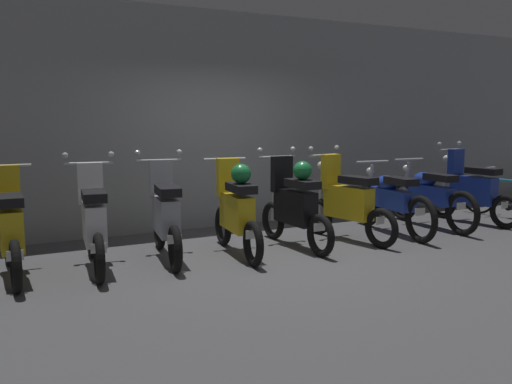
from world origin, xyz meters
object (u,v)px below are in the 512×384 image
(motorbike_slot_6, at_px, (346,203))
(motorbike_slot_8, at_px, (430,196))
(motorbike_slot_2, at_px, (94,222))
(motorbike_slot_7, at_px, (392,200))
(motorbike_slot_9, at_px, (471,190))
(motorbike_slot_3, at_px, (166,216))
(motorbike_slot_4, at_px, (236,209))
(motorbike_slot_1, at_px, (10,229))
(bicycle, at_px, (507,197))
(motorbike_slot_5, at_px, (294,204))

(motorbike_slot_6, distance_m, motorbike_slot_8, 1.71)
(motorbike_slot_2, distance_m, motorbike_slot_7, 4.24)
(motorbike_slot_2, xyz_separation_m, motorbike_slot_9, (5.93, -0.03, 0.00))
(motorbike_slot_3, bearing_deg, motorbike_slot_4, -12.78)
(motorbike_slot_1, height_order, motorbike_slot_4, same)
(motorbike_slot_2, bearing_deg, motorbike_slot_6, -2.38)
(motorbike_slot_6, distance_m, bicycle, 3.45)
(motorbike_slot_3, distance_m, motorbike_slot_5, 1.70)
(motorbike_slot_5, height_order, motorbike_slot_6, same)
(motorbike_slot_9, bearing_deg, motorbike_slot_6, -177.55)
(motorbike_slot_6, height_order, motorbike_slot_7, motorbike_slot_6)
(motorbike_slot_5, bearing_deg, motorbike_slot_2, 176.75)
(motorbike_slot_2, distance_m, motorbike_slot_8, 5.09)
(motorbike_slot_9, bearing_deg, motorbike_slot_4, -178.34)
(motorbike_slot_6, bearing_deg, motorbike_slot_7, 3.82)
(motorbike_slot_3, bearing_deg, motorbike_slot_1, 178.91)
(motorbike_slot_5, height_order, motorbike_slot_7, motorbike_slot_5)
(motorbike_slot_6, height_order, motorbike_slot_8, motorbike_slot_6)
(motorbike_slot_3, height_order, motorbike_slot_4, motorbike_slot_3)
(motorbike_slot_2, xyz_separation_m, motorbike_slot_3, (0.85, 0.04, 0.00))
(motorbike_slot_3, height_order, bicycle, motorbike_slot_3)
(motorbike_slot_2, xyz_separation_m, motorbike_slot_4, (1.69, -0.15, 0.04))
(motorbike_slot_4, bearing_deg, motorbike_slot_1, 174.98)
(motorbike_slot_3, distance_m, bicycle, 5.98)
(motorbike_slot_3, bearing_deg, bicycle, -0.57)
(motorbike_slot_1, height_order, motorbike_slot_7, motorbike_slot_1)
(motorbike_slot_1, relative_size, motorbike_slot_9, 1.00)
(motorbike_slot_4, relative_size, motorbike_slot_6, 1.01)
(motorbike_slot_3, relative_size, motorbike_slot_4, 1.00)
(motorbike_slot_6, bearing_deg, motorbike_slot_4, -179.52)
(motorbike_slot_8, xyz_separation_m, bicycle, (1.74, -0.03, -0.13))
(motorbike_slot_1, distance_m, motorbike_slot_3, 1.70)
(motorbike_slot_7, relative_size, motorbike_slot_9, 1.16)
(motorbike_slot_4, relative_size, motorbike_slot_7, 0.86)
(motorbike_slot_6, distance_m, motorbike_slot_9, 2.55)
(motorbike_slot_7, xyz_separation_m, bicycle, (2.58, 0.06, -0.13))
(motorbike_slot_8, bearing_deg, motorbike_slot_2, -179.92)
(motorbike_slot_3, xyz_separation_m, motorbike_slot_5, (1.69, -0.18, 0.04))
(motorbike_slot_2, height_order, motorbike_slot_4, motorbike_slot_2)
(motorbike_slot_2, xyz_separation_m, motorbike_slot_7, (4.24, -0.08, -0.04))
(motorbike_slot_3, xyz_separation_m, motorbike_slot_8, (4.24, -0.03, -0.04))
(motorbike_slot_4, relative_size, motorbike_slot_5, 1.00)
(motorbike_slot_3, height_order, motorbike_slot_9, same)
(motorbike_slot_2, relative_size, motorbike_slot_8, 0.86)
(motorbike_slot_8, bearing_deg, motorbike_slot_5, -176.60)
(motorbike_slot_7, bearing_deg, motorbike_slot_8, 6.10)
(motorbike_slot_2, height_order, motorbike_slot_9, same)
(motorbike_slot_4, xyz_separation_m, bicycle, (5.13, 0.13, -0.20))
(motorbike_slot_3, xyz_separation_m, motorbike_slot_6, (2.53, -0.18, 0.00))
(motorbike_slot_5, distance_m, motorbike_slot_8, 2.55)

